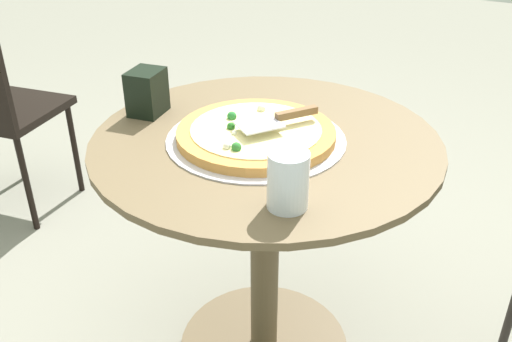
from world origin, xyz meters
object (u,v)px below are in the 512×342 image
object	(u,v)px
pizza_server	(278,118)
napkin_dispenser	(147,92)
patio_table	(265,212)
drinking_cup	(288,180)
pizza_on_tray	(256,134)

from	to	relation	value
pizza_server	napkin_dispenser	size ratio (longest dim) A/B	1.71
patio_table	pizza_server	bearing A→B (deg)	-68.90
pizza_server	patio_table	bearing A→B (deg)	111.10
patio_table	napkin_dispenser	world-z (taller)	napkin_dispenser
pizza_server	drinking_cup	distance (m)	0.30
pizza_server	drinking_cup	bearing A→B (deg)	-149.25
pizza_server	drinking_cup	xyz separation A→B (m)	(-0.26, -0.15, 0.00)
drinking_cup	napkin_dispenser	world-z (taller)	same
pizza_on_tray	pizza_server	world-z (taller)	pizza_server
pizza_on_tray	napkin_dispenser	size ratio (longest dim) A/B	3.69
pizza_server	napkin_dispenser	bearing A→B (deg)	94.82
pizza_on_tray	drinking_cup	world-z (taller)	drinking_cup
drinking_cup	patio_table	bearing A→B (deg)	36.16
patio_table	pizza_on_tray	xyz separation A→B (m)	(-0.02, 0.02, 0.23)
patio_table	drinking_cup	distance (m)	0.41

